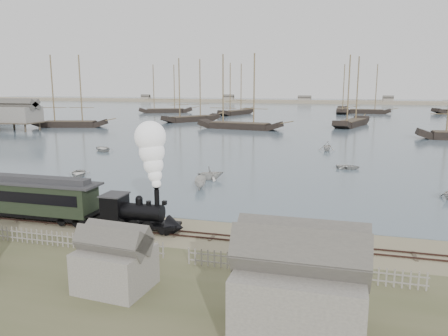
# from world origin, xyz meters

# --- Properties ---
(ground) EXTENTS (600.00, 600.00, 0.00)m
(ground) POSITION_xyz_m (0.00, 0.00, 0.00)
(ground) COLOR gray
(ground) RESTS_ON ground
(harbor_water) EXTENTS (600.00, 336.00, 0.06)m
(harbor_water) POSITION_xyz_m (0.00, 170.00, 0.03)
(harbor_water) COLOR #4B5D6B
(harbor_water) RESTS_ON ground
(rail_track) EXTENTS (120.00, 1.80, 0.16)m
(rail_track) POSITION_xyz_m (0.00, -2.00, 0.04)
(rail_track) COLOR #3A241F
(rail_track) RESTS_ON ground
(picket_fence_west) EXTENTS (19.00, 0.10, 1.20)m
(picket_fence_west) POSITION_xyz_m (-6.50, -7.00, 0.00)
(picket_fence_west) COLOR slate
(picket_fence_west) RESTS_ON ground
(picket_fence_east) EXTENTS (15.00, 0.10, 1.20)m
(picket_fence_east) POSITION_xyz_m (12.50, -7.50, 0.00)
(picket_fence_east) COLOR slate
(picket_fence_east) RESTS_ON ground
(shed_mid) EXTENTS (4.00, 3.50, 3.60)m
(shed_mid) POSITION_xyz_m (2.00, -12.00, 0.00)
(shed_mid) COLOR slate
(shed_mid) RESTS_ON ground
(shed_right) EXTENTS (6.00, 5.00, 5.10)m
(shed_right) POSITION_xyz_m (13.00, -14.00, 0.00)
(shed_right) COLOR slate
(shed_right) RESTS_ON ground
(far_spit) EXTENTS (500.00, 20.00, 1.80)m
(far_spit) POSITION_xyz_m (0.00, 250.00, 0.00)
(far_spit) COLOR tan
(far_spit) RESTS_ON ground
(locomotive) EXTENTS (7.05, 2.63, 8.79)m
(locomotive) POSITION_xyz_m (-0.41, -2.00, 4.07)
(locomotive) COLOR black
(locomotive) RESTS_ON ground
(passenger_coach) EXTENTS (14.48, 2.79, 3.52)m
(passenger_coach) POSITION_xyz_m (-12.52, -2.00, 2.22)
(passenger_coach) COLOR black
(passenger_coach) RESTS_ON ground
(beached_dinghy) EXTENTS (3.96, 4.89, 0.90)m
(beached_dinghy) POSITION_xyz_m (-7.17, 0.41, 0.45)
(beached_dinghy) COLOR beige
(beached_dinghy) RESTS_ON ground
(rowboat_0) EXTENTS (4.58, 4.09, 0.78)m
(rowboat_0) POSITION_xyz_m (-18.82, 15.61, 0.45)
(rowboat_0) COLOR beige
(rowboat_0) RESTS_ON harbor_water
(rowboat_1) EXTENTS (4.16, 4.33, 1.76)m
(rowboat_1) POSITION_xyz_m (-1.32, 18.08, 0.94)
(rowboat_1) COLOR beige
(rowboat_1) RESTS_ON harbor_water
(rowboat_2) EXTENTS (3.59, 2.02, 1.31)m
(rowboat_2) POSITION_xyz_m (-1.14, 13.35, 0.71)
(rowboat_2) COLOR beige
(rowboat_2) RESTS_ON harbor_water
(rowboat_3) EXTENTS (2.64, 3.53, 0.69)m
(rowboat_3) POSITION_xyz_m (15.58, 30.11, 0.41)
(rowboat_3) COLOR beige
(rowboat_3) RESTS_ON harbor_water
(rowboat_6) EXTENTS (5.23, 5.38, 0.91)m
(rowboat_6) POSITION_xyz_m (-27.46, 36.19, 0.52)
(rowboat_6) COLOR beige
(rowboat_6) RESTS_ON harbor_water
(rowboat_7) EXTENTS (3.66, 3.28, 1.73)m
(rowboat_7) POSITION_xyz_m (11.98, 47.16, 0.93)
(rowboat_7) COLOR beige
(rowboat_7) RESTS_ON harbor_water
(schooner_0) EXTENTS (20.92, 9.58, 20.00)m
(schooner_0) POSITION_xyz_m (-59.57, 73.31, 10.06)
(schooner_0) COLOR black
(schooner_0) RESTS_ON harbor_water
(schooner_1) EXTENTS (16.17, 19.27, 20.00)m
(schooner_1) POSITION_xyz_m (-33.00, 100.17, 10.06)
(schooner_1) COLOR black
(schooner_1) RESTS_ON harbor_water
(schooner_2) EXTENTS (23.92, 9.09, 20.00)m
(schooner_2) POSITION_xyz_m (-12.43, 81.17, 10.06)
(schooner_2) COLOR black
(schooner_2) RESTS_ON harbor_water
(schooner_3) EXTENTS (11.57, 23.08, 20.00)m
(schooner_3) POSITION_xyz_m (16.95, 97.79, 10.06)
(schooner_3) COLOR black
(schooner_3) RESTS_ON harbor_water
(schooner_6) EXTENTS (22.23, 14.24, 20.00)m
(schooner_6) POSITION_xyz_m (-57.92, 138.07, 10.06)
(schooner_6) COLOR black
(schooner_6) RESTS_ON harbor_water
(schooner_7) EXTENTS (11.09, 21.38, 20.00)m
(schooner_7) POSITION_xyz_m (-26.45, 134.52, 10.06)
(schooner_7) COLOR black
(schooner_7) RESTS_ON harbor_water
(schooner_8) EXTENTS (19.17, 5.62, 20.00)m
(schooner_8) POSITION_xyz_m (23.47, 155.28, 10.06)
(schooner_8) COLOR black
(schooner_8) RESTS_ON harbor_water
(schooner_10) EXTENTS (5.43, 23.25, 20.00)m
(schooner_10) POSITION_xyz_m (14.00, 156.68, 10.06)
(schooner_10) COLOR black
(schooner_10) RESTS_ON harbor_water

